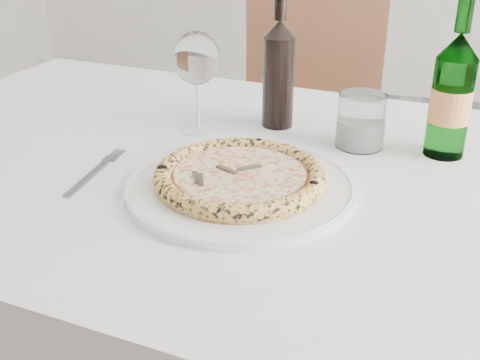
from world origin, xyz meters
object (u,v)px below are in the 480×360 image
Objects in this scene: wine_glass at (197,60)px; wine_bottle at (279,73)px; beer_bottle at (452,96)px; dining_table at (255,206)px; plate at (240,186)px; tumbler at (361,124)px; chair_far at (309,126)px; pizza at (240,176)px.

wine_bottle is (0.14, 0.07, -0.03)m from wine_glass.
dining_table is at bearing -155.70° from beer_bottle.
tumbler is (0.16, 0.24, 0.03)m from plate.
tumbler is 0.39× the size of wine_bottle.
beer_bottle is 0.33m from wine_bottle.
wine_bottle is (-0.01, 0.31, 0.10)m from plate.
plate is 3.65× the size of tumbler.
chair_far is 2.56× the size of plate.
chair_far is at bearing 79.95° from wine_glass.
wine_glass is 1.98× the size of tumbler.
tumbler is at bearing -179.89° from beer_bottle.
wine_glass is at bearing 122.38° from pizza.
beer_bottle is (0.47, 0.00, -0.03)m from wine_glass.
chair_far is at bearing 92.25° from dining_table.
tumbler is at bearing 55.85° from plate.
dining_table is at bearing -42.51° from wine_glass.
wine_glass reaches higher than chair_far.
wine_glass is (-0.12, -0.67, 0.36)m from chair_far.
tumbler is (0.20, -0.67, 0.27)m from chair_far.
wine_glass is 0.47m from beer_bottle.
wine_bottle is (-0.01, 0.21, 0.19)m from dining_table.
beer_bottle is at bearing 37.58° from pizza.
wine_glass is at bearing -179.62° from beer_bottle.
beer_bottle reaches higher than plate.
chair_far is at bearing 106.27° from tumbler.
chair_far is at bearing 92.00° from pizza.
chair_far is at bearing 92.39° from wine_bottle.
chair_far is 9.36× the size of tumbler.
pizza is at bearing -88.00° from chair_far.
wine_bottle is (0.03, -0.60, 0.33)m from chair_far.
beer_bottle reaches higher than tumbler.
wine_glass is 0.16m from wine_bottle.
pizza is 0.31m from wine_glass.
wine_glass reaches higher than pizza.
wine_bottle reaches higher than chair_far.
beer_bottle reaches higher than chair_far.
chair_far reaches higher than tumbler.
dining_table is 0.13m from plate.
chair_far is 0.94m from plate.
plate is (-0.00, -0.10, 0.09)m from dining_table.
dining_table is 0.25m from tumbler.
tumbler is at bearing -21.46° from wine_bottle.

